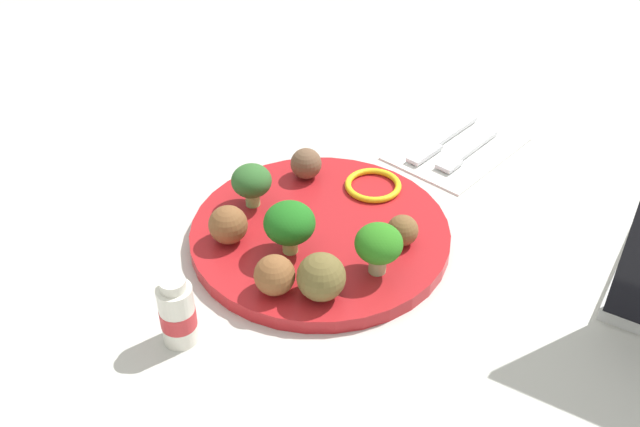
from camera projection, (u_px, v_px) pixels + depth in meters
The scene contains 15 objects.
ground_plane at pixel (320, 240), 0.80m from camera, with size 4.00×4.00×0.00m, color beige.
plate at pixel (320, 234), 0.79m from camera, with size 0.28×0.28×0.02m, color red.
broccoli_floret_mid_left at pixel (292, 225), 0.73m from camera, with size 0.05×0.05×0.06m.
broccoli_floret_mid_right at pixel (252, 182), 0.80m from camera, with size 0.04×0.04×0.05m.
broccoli_floret_far_rim at pixel (379, 245), 0.71m from camera, with size 0.05×0.05×0.05m.
meatball_front_right at pixel (228, 225), 0.76m from camera, with size 0.04×0.04×0.04m, color brown.
meatball_back_left at pixel (403, 230), 0.76m from camera, with size 0.03×0.03×0.03m, color brown.
meatball_center at pixel (321, 277), 0.69m from camera, with size 0.05×0.05×0.05m, color brown.
meatball_far_rim at pixel (306, 164), 0.85m from camera, with size 0.04×0.04×0.04m, color brown.
meatball_mid_left at pixel (275, 275), 0.70m from camera, with size 0.04×0.04×0.04m, color brown.
pepper_ring_mid_left at pixel (376, 187), 0.84m from camera, with size 0.07×0.07×0.01m, color yellow.
napkin at pixel (457, 148), 0.94m from camera, with size 0.17×0.12×0.01m, color white.
fork at pixel (466, 152), 0.92m from camera, with size 0.12×0.02×0.01m.
knife at pixel (442, 142), 0.94m from camera, with size 0.15×0.02×0.01m.
yogurt_bottle at pixel (178, 313), 0.66m from camera, with size 0.03×0.03×0.07m.
Camera 1 is at (0.48, 0.39, 0.51)m, focal length 41.14 mm.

